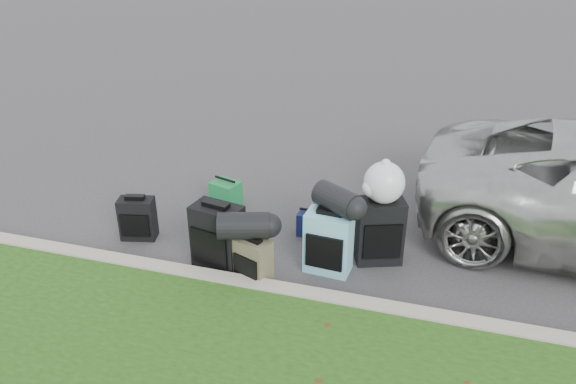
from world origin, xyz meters
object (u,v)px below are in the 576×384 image
(suitcase_small_black, at_px, (138,218))
(tote_green, at_px, (226,196))
(suitcase_large_black_right, at_px, (380,231))
(suitcase_large_black_left, at_px, (218,238))
(tote_navy, at_px, (309,224))
(suitcase_olive, at_px, (253,261))
(suitcase_teal, at_px, (329,242))

(suitcase_small_black, relative_size, tote_green, 1.31)
(suitcase_large_black_right, xyz_separation_m, tote_green, (-2.00, 0.61, -0.17))
(suitcase_large_black_left, bearing_deg, tote_navy, 62.40)
(suitcase_large_black_right, distance_m, tote_navy, 0.92)
(suitcase_olive, height_order, suitcase_teal, suitcase_teal)
(suitcase_small_black, bearing_deg, suitcase_large_black_right, -7.05)
(suitcase_teal, bearing_deg, tote_navy, 123.79)
(tote_navy, bearing_deg, suitcase_olive, -104.70)
(suitcase_large_black_left, xyz_separation_m, tote_green, (-0.42, 1.23, -0.18))
(suitcase_small_black, bearing_deg, suitcase_large_black_left, -28.94)
(suitcase_small_black, height_order, suitcase_teal, suitcase_teal)
(suitcase_olive, xyz_separation_m, suitcase_teal, (0.67, 0.42, 0.09))
(suitcase_small_black, xyz_separation_m, tote_green, (0.71, 0.92, -0.06))
(suitcase_small_black, relative_size, suitcase_olive, 1.01)
(tote_green, bearing_deg, suitcase_large_black_right, -0.21)
(suitcase_small_black, height_order, suitcase_olive, suitcase_small_black)
(suitcase_large_black_left, relative_size, tote_green, 1.94)
(suitcase_large_black_right, bearing_deg, tote_navy, 139.21)
(suitcase_olive, bearing_deg, suitcase_teal, 53.16)
(suitcase_large_black_left, bearing_deg, suitcase_teal, 25.29)
(suitcase_small_black, distance_m, suitcase_teal, 2.23)
(suitcase_small_black, bearing_deg, tote_green, 38.97)
(suitcase_small_black, height_order, suitcase_large_black_right, suitcase_large_black_right)
(tote_green, distance_m, tote_navy, 1.20)
(suitcase_teal, bearing_deg, tote_green, 152.49)
(suitcase_large_black_left, bearing_deg, suitcase_small_black, 175.43)
(suitcase_olive, height_order, tote_navy, suitcase_olive)
(suitcase_teal, bearing_deg, suitcase_small_black, -176.40)
(suitcase_teal, bearing_deg, suitcase_large_black_right, 39.27)
(suitcase_teal, relative_size, tote_navy, 2.40)
(suitcase_teal, distance_m, suitcase_large_black_right, 0.58)
(suitcase_large_black_right, relative_size, tote_green, 1.92)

